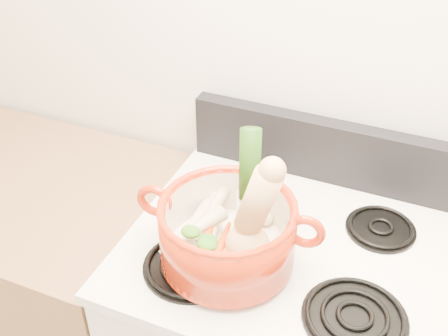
% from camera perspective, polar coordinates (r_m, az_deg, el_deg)
% --- Properties ---
extents(wall_back, '(3.50, 0.02, 2.60)m').
position_cam_1_polar(wall_back, '(1.47, 11.92, 11.18)').
color(wall_back, silver).
rests_on(wall_back, floor).
extents(cooktop, '(0.78, 0.67, 0.03)m').
position_cam_1_polar(cooktop, '(1.39, 6.74, -8.27)').
color(cooktop, silver).
rests_on(cooktop, stove_body).
extents(control_backsplash, '(0.76, 0.05, 0.18)m').
position_cam_1_polar(control_backsplash, '(1.55, 10.33, 1.76)').
color(control_backsplash, black).
rests_on(control_backsplash, cooktop).
extents(burner_front_left, '(0.22, 0.22, 0.02)m').
position_cam_1_polar(burner_front_left, '(1.31, -3.37, -9.80)').
color(burner_front_left, black).
rests_on(burner_front_left, cooktop).
extents(burner_front_right, '(0.22, 0.22, 0.02)m').
position_cam_1_polar(burner_front_right, '(1.24, 13.15, -14.47)').
color(burner_front_right, black).
rests_on(burner_front_right, cooktop).
extents(burner_back_left, '(0.17, 0.17, 0.02)m').
position_cam_1_polar(burner_back_left, '(1.52, 1.55, -2.30)').
color(burner_back_left, black).
rests_on(burner_back_left, cooktop).
extents(burner_back_right, '(0.17, 0.17, 0.02)m').
position_cam_1_polar(burner_back_right, '(1.46, 15.64, -5.83)').
color(burner_back_right, black).
rests_on(burner_back_right, cooktop).
extents(dutch_oven, '(0.34, 0.34, 0.15)m').
position_cam_1_polar(dutch_oven, '(1.26, 0.36, -6.62)').
color(dutch_oven, '#AB240A').
rests_on(dutch_oven, burner_front_left).
extents(pot_handle_left, '(0.09, 0.03, 0.09)m').
position_cam_1_polar(pot_handle_left, '(1.28, -7.08, -3.30)').
color(pot_handle_left, '#AB240A').
rests_on(pot_handle_left, dutch_oven).
extents(pot_handle_right, '(0.09, 0.03, 0.09)m').
position_cam_1_polar(pot_handle_right, '(1.20, 8.31, -6.41)').
color(pot_handle_right, '#AB240A').
rests_on(pot_handle_right, dutch_oven).
extents(squash, '(0.21, 0.17, 0.28)m').
position_cam_1_polar(squash, '(1.18, 2.54, -4.80)').
color(squash, '#E4B474').
rests_on(squash, dutch_oven).
extents(leek, '(0.08, 0.11, 0.30)m').
position_cam_1_polar(leek, '(1.22, 2.32, -2.16)').
color(leek, beige).
rests_on(leek, dutch_oven).
extents(ginger, '(0.08, 0.07, 0.04)m').
position_cam_1_polar(ginger, '(1.34, 3.09, -4.99)').
color(ginger, '#D9C786').
rests_on(ginger, dutch_oven).
extents(parsnip_0, '(0.09, 0.20, 0.05)m').
position_cam_1_polar(parsnip_0, '(1.32, -1.07, -5.64)').
color(parsnip_0, beige).
rests_on(parsnip_0, dutch_oven).
extents(parsnip_1, '(0.07, 0.19, 0.05)m').
position_cam_1_polar(parsnip_1, '(1.31, -3.59, -6.09)').
color(parsnip_1, beige).
rests_on(parsnip_1, dutch_oven).
extents(parsnip_2, '(0.11, 0.21, 0.06)m').
position_cam_1_polar(parsnip_2, '(1.32, -1.04, -5.01)').
color(parsnip_2, beige).
rests_on(parsnip_2, dutch_oven).
extents(parsnip_3, '(0.12, 0.18, 0.05)m').
position_cam_1_polar(parsnip_3, '(1.28, -3.26, -6.33)').
color(parsnip_3, beige).
rests_on(parsnip_3, dutch_oven).
extents(parsnip_4, '(0.04, 0.20, 0.06)m').
position_cam_1_polar(parsnip_4, '(1.32, -1.10, -4.11)').
color(parsnip_4, beige).
rests_on(parsnip_4, dutch_oven).
extents(carrot_0, '(0.05, 0.17, 0.05)m').
position_cam_1_polar(carrot_0, '(1.27, -0.44, -8.28)').
color(carrot_0, red).
rests_on(carrot_0, dutch_oven).
extents(carrot_1, '(0.04, 0.16, 0.05)m').
position_cam_1_polar(carrot_1, '(1.27, -1.91, -7.39)').
color(carrot_1, '#BC3109').
rests_on(carrot_1, dutch_oven).
extents(carrot_2, '(0.07, 0.18, 0.05)m').
position_cam_1_polar(carrot_2, '(1.24, 0.70, -8.33)').
color(carrot_2, '#CB560A').
rests_on(carrot_2, dutch_oven).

